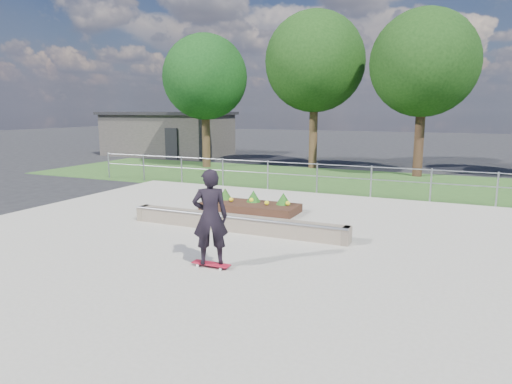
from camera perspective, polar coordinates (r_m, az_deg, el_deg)
ground at (r=10.56m, az=-4.37°, el=-7.14°), size 120.00×120.00×0.00m
grass_verge at (r=20.65m, az=10.39°, el=1.35°), size 30.00×8.00×0.02m
concrete_slab at (r=10.55m, az=-4.38°, el=-6.98°), size 15.00×15.00×0.06m
fence at (r=17.20m, az=7.64°, el=2.21°), size 20.06×0.06×1.20m
building at (r=32.83m, az=-10.90°, el=7.22°), size 8.40×5.40×3.00m
tree_far_left at (r=25.39m, az=-6.40°, el=14.05°), size 4.55×4.55×7.15m
tree_mid_left at (r=25.06m, az=7.36°, el=15.81°), size 5.25×5.25×8.25m
tree_mid_right at (r=23.00m, az=20.25°, el=14.84°), size 4.90×4.90×7.70m
grind_ledge at (r=11.82m, az=-2.66°, el=-3.89°), size 6.00×0.44×0.43m
planter_bed at (r=14.10m, az=-0.67°, el=-1.63°), size 3.00×1.20×0.61m
skateboarder at (r=8.95m, az=-5.74°, el=-3.15°), size 0.82×0.74×1.98m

